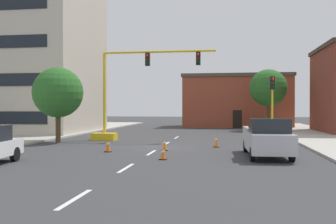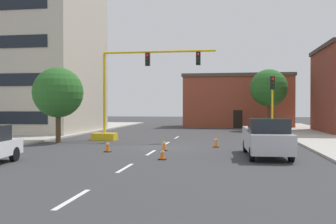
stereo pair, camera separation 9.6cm
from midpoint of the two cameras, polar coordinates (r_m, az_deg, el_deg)
ground_plane at (r=24.58m, az=-1.24°, el=-5.25°), size 160.00×160.00×0.00m
sidewalk_left at (r=36.06m, az=-18.23°, el=-3.27°), size 6.00×56.00×0.14m
sidewalk_right at (r=33.13m, az=22.43°, el=-3.64°), size 6.00×56.00×0.14m
lane_stripe_seg_0 at (r=11.21m, az=-13.93°, el=-12.42°), size 0.16×2.40×0.01m
lane_stripe_seg_1 at (r=16.34m, az=-6.42°, el=-8.25°), size 0.16×2.40×0.01m
lane_stripe_seg_2 at (r=21.64m, az=-2.61°, el=-6.04°), size 0.16×2.40×0.01m
lane_stripe_seg_3 at (r=27.03m, az=-0.32°, el=-4.70°), size 0.16×2.40×0.01m
lane_stripe_seg_4 at (r=32.45m, az=1.20°, el=-3.79°), size 0.16×2.40×0.01m
building_tall_left at (r=43.30m, az=-21.88°, el=10.59°), size 16.28×12.44×20.03m
building_brick_center at (r=50.98m, az=10.09°, el=1.63°), size 13.80×7.42×6.75m
traffic_signal_gantry at (r=29.73m, az=-7.27°, el=0.16°), size 9.45×1.20×6.83m
traffic_light_pole_right at (r=29.01m, az=15.14°, el=2.62°), size 0.32×0.47×4.80m
tree_right_far at (r=43.36m, az=14.61°, el=3.47°), size 4.06×4.06×6.71m
tree_left_near at (r=28.74m, az=-16.11°, el=2.78°), size 3.62×3.62×5.42m
pickup_truck_silver at (r=20.39m, az=14.32°, el=-3.74°), size 2.20×5.47×1.99m
traffic_cone_roadside_a at (r=22.63m, az=-0.64°, el=-4.84°), size 0.36×0.36×0.73m
traffic_cone_roadside_b at (r=18.73m, az=-0.88°, el=-6.17°), size 0.36×0.36×0.62m
traffic_cone_roadside_c at (r=22.20m, az=-9.03°, el=-4.95°), size 0.36×0.36×0.74m
traffic_cone_roadside_d at (r=24.73m, az=7.09°, el=-4.33°), size 0.36×0.36×0.78m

